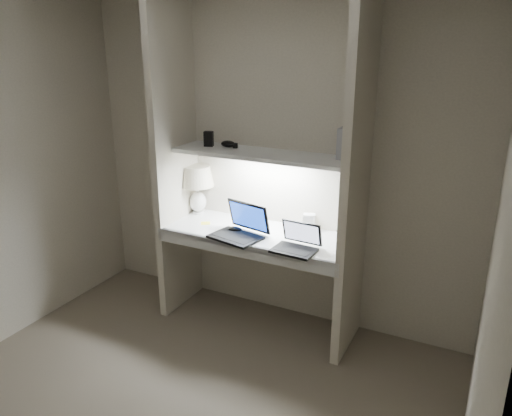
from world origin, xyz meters
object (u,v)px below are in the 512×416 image
Objects in this scene: laptop_main at (240,229)px; laptop_netbook at (297,244)px; table_lamp at (197,182)px; book_row at (353,145)px; speaker at (309,222)px.

laptop_main reaches higher than laptop_netbook.
table_lamp is 1.87× the size of book_row.
book_row reaches higher than table_lamp.
table_lamp is 1.32× the size of laptop_netbook.
book_row is (0.26, 0.36, 0.65)m from laptop_netbook.
laptop_main is at bearing -27.79° from table_lamp.
laptop_main is 1.93× the size of book_row.
table_lamp is 0.97× the size of laptop_main.
laptop_main is at bearing 177.92° from laptop_netbook.
speaker is (0.41, 0.36, 0.01)m from laptop_main.
book_row is (1.29, 0.02, 0.42)m from table_lamp.
speaker is at bearing 172.61° from book_row.
book_row is (0.32, -0.04, 0.64)m from speaker.
table_lamp is at bearing 164.47° from speaker.
laptop_main is 0.47m from laptop_netbook.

